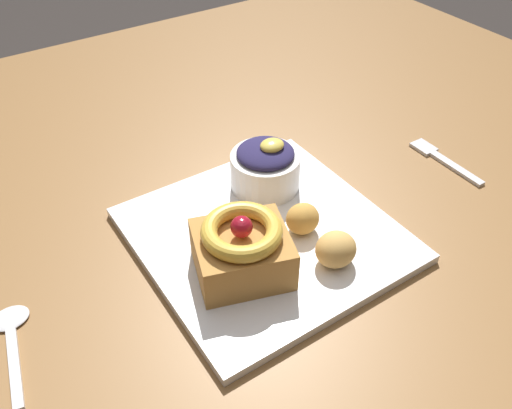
{
  "coord_description": "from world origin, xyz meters",
  "views": [
    {
      "loc": [
        -0.24,
        -0.56,
        1.19
      ],
      "look_at": [
        0.03,
        -0.16,
        0.77
      ],
      "focal_mm": 37.47,
      "sensor_mm": 36.0,
      "label": 1
    }
  ],
  "objects_px": {
    "fritter_front": "(336,249)",
    "spoon": "(12,338)",
    "cake_slice": "(242,249)",
    "fork": "(441,159)",
    "fritter_middle": "(303,219)",
    "berry_ramekin": "(265,167)",
    "front_plate": "(265,235)"
  },
  "relations": [
    {
      "from": "cake_slice",
      "to": "fork",
      "type": "bearing_deg",
      "value": 5.13
    },
    {
      "from": "berry_ramekin",
      "to": "fork",
      "type": "relative_size",
      "value": 0.72
    },
    {
      "from": "fritter_front",
      "to": "fork",
      "type": "xyz_separation_m",
      "value": [
        0.27,
        0.08,
        -0.03
      ]
    },
    {
      "from": "cake_slice",
      "to": "berry_ramekin",
      "type": "relative_size",
      "value": 1.36
    },
    {
      "from": "front_plate",
      "to": "fritter_front",
      "type": "bearing_deg",
      "value": -66.71
    },
    {
      "from": "cake_slice",
      "to": "fork",
      "type": "xyz_separation_m",
      "value": [
        0.36,
        0.03,
        -0.04
      ]
    },
    {
      "from": "berry_ramekin",
      "to": "spoon",
      "type": "relative_size",
      "value": 0.72
    },
    {
      "from": "front_plate",
      "to": "fritter_front",
      "type": "height_order",
      "value": "fritter_front"
    },
    {
      "from": "fritter_middle",
      "to": "berry_ramekin",
      "type": "bearing_deg",
      "value": 82.69
    },
    {
      "from": "fritter_front",
      "to": "fork",
      "type": "distance_m",
      "value": 0.28
    },
    {
      "from": "fritter_front",
      "to": "spoon",
      "type": "xyz_separation_m",
      "value": [
        -0.33,
        0.1,
        -0.03
      ]
    },
    {
      "from": "front_plate",
      "to": "fritter_front",
      "type": "distance_m",
      "value": 0.1
    },
    {
      "from": "cake_slice",
      "to": "fritter_middle",
      "type": "bearing_deg",
      "value": 9.28
    },
    {
      "from": "cake_slice",
      "to": "spoon",
      "type": "relative_size",
      "value": 0.98
    },
    {
      "from": "fork",
      "to": "spoon",
      "type": "relative_size",
      "value": 0.99
    },
    {
      "from": "fritter_front",
      "to": "front_plate",
      "type": "bearing_deg",
      "value": 113.29
    },
    {
      "from": "cake_slice",
      "to": "fritter_front",
      "type": "distance_m",
      "value": 0.11
    },
    {
      "from": "front_plate",
      "to": "fork",
      "type": "xyz_separation_m",
      "value": [
        0.31,
        -0.01,
        -0.0
      ]
    },
    {
      "from": "fork",
      "to": "front_plate",
      "type": "bearing_deg",
      "value": 89.54
    },
    {
      "from": "front_plate",
      "to": "berry_ramekin",
      "type": "distance_m",
      "value": 0.1
    },
    {
      "from": "berry_ramekin",
      "to": "spoon",
      "type": "height_order",
      "value": "berry_ramekin"
    },
    {
      "from": "spoon",
      "to": "cake_slice",
      "type": "bearing_deg",
      "value": -93.62
    },
    {
      "from": "front_plate",
      "to": "cake_slice",
      "type": "distance_m",
      "value": 0.08
    },
    {
      "from": "front_plate",
      "to": "fritter_middle",
      "type": "bearing_deg",
      "value": -32.14
    },
    {
      "from": "front_plate",
      "to": "cake_slice",
      "type": "relative_size",
      "value": 2.36
    },
    {
      "from": "spoon",
      "to": "front_plate",
      "type": "bearing_deg",
      "value": -83.68
    },
    {
      "from": "fritter_front",
      "to": "fritter_middle",
      "type": "relative_size",
      "value": 1.16
    },
    {
      "from": "berry_ramekin",
      "to": "fork",
      "type": "bearing_deg",
      "value": -17.32
    },
    {
      "from": "front_plate",
      "to": "spoon",
      "type": "relative_size",
      "value": 2.3
    },
    {
      "from": "front_plate",
      "to": "berry_ramekin",
      "type": "xyz_separation_m",
      "value": [
        0.05,
        0.07,
        0.04
      ]
    },
    {
      "from": "spoon",
      "to": "fritter_front",
      "type": "bearing_deg",
      "value": -97.4
    },
    {
      "from": "cake_slice",
      "to": "front_plate",
      "type": "bearing_deg",
      "value": 34.39
    }
  ]
}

